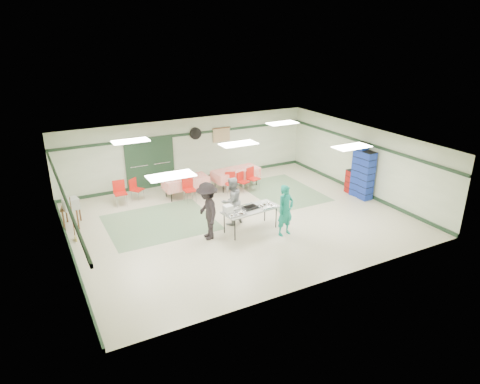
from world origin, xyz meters
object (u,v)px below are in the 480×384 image
serving_table (251,210)px  dining_table_a (236,174)px  crate_stack_blue_b (359,170)px  crate_stack_red (351,181)px  volunteer_dark (207,211)px  chair_c (252,176)px  chair_d (189,187)px  crate_stack_blue_a (367,176)px  office_printer (71,204)px  chair_a (242,180)px  broom (72,218)px  volunteer_teal (285,210)px  chair_loose_a (135,187)px  printer_table (71,208)px  chair_b (231,181)px  dining_table_b (186,182)px  volunteer_grey (232,201)px  chair_loose_b (120,190)px

serving_table → dining_table_a: 4.10m
crate_stack_blue_b → crate_stack_red: bearing=90.0°
volunteer_dark → chair_c: bearing=140.5°
chair_d → crate_stack_blue_a: 6.77m
serving_table → office_printer: size_ratio=4.32×
chair_a → broom: bearing=170.6°
serving_table → volunteer_dark: 1.47m
volunteer_teal → chair_loose_a: volunteer_teal is taller
chair_loose_a → printer_table: bearing=168.2°
chair_d → crate_stack_blue_b: size_ratio=0.44×
chair_b → broom: (-6.09, -1.28, 0.22)m
volunteer_dark → dining_table_b: 3.77m
volunteer_teal → volunteer_dark: volunteer_dark is taller
chair_c → office_printer: 7.01m
printer_table → chair_c: bearing=15.0°
dining_table_b → crate_stack_blue_b: crate_stack_blue_b is taller
serving_table → chair_d: (-0.85, 3.28, -0.14)m
volunteer_teal → chair_d: bearing=103.8°
volunteer_grey → crate_stack_blue_b: size_ratio=0.77×
serving_table → chair_b: size_ratio=2.25×
serving_table → broom: 5.54m
printer_table → volunteer_dark: bearing=-25.5°
printer_table → broom: (-0.08, -1.10, 0.12)m
volunteer_dark → chair_loose_b: size_ratio=1.95×
crate_stack_red → office_printer: (-10.30, 1.62, 0.46)m
dining_table_b → chair_a: size_ratio=2.20×
volunteer_dark → chair_loose_a: bearing=-156.9°
chair_a → chair_loose_b: chair_loose_b is taller
dining_table_b → chair_loose_a: 1.93m
volunteer_teal → printer_table: (-5.91, 3.85, -0.20)m
serving_table → crate_stack_red: (5.21, 1.10, -0.25)m
office_printer → volunteer_teal: bearing=-40.5°
chair_c → crate_stack_blue_a: size_ratio=0.49×
crate_stack_blue_a → crate_stack_blue_b: bearing=90.0°
chair_b → chair_loose_a: bearing=-178.3°
chair_d → crate_stack_blue_b: (6.06, -2.53, 0.49)m
broom → chair_a: bearing=18.7°
dining_table_a → crate_stack_blue_b: (3.76, -3.08, 0.49)m
serving_table → crate_stack_blue_a: crate_stack_blue_a is taller
chair_loose_b → office_printer: 2.35m
chair_c → office_printer: bearing=164.8°
dining_table_b → chair_a: bearing=-16.6°
volunteer_dark → crate_stack_blue_b: crate_stack_blue_b is taller
chair_a → dining_table_b: bearing=144.9°
crate_stack_blue_b → chair_loose_a: bearing=155.6°
dining_table_b → printer_table: size_ratio=1.88×
dining_table_b → crate_stack_red: crate_stack_red is taller
chair_loose_b → chair_b: bearing=-9.8°
dining_table_a → chair_d: chair_d is taller
chair_b → crate_stack_red: bearing=-8.7°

